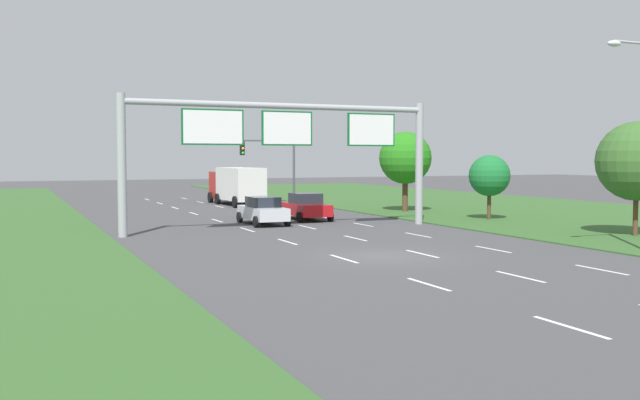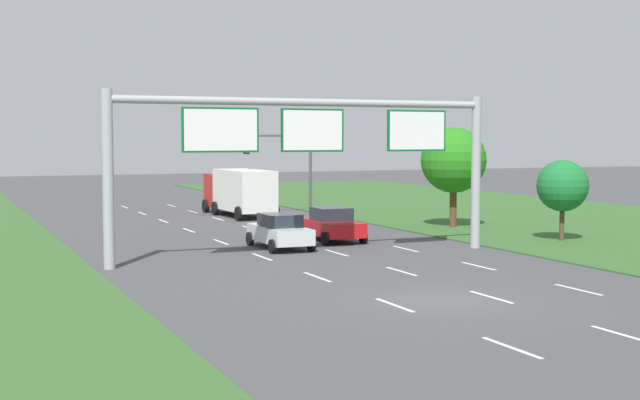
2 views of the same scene
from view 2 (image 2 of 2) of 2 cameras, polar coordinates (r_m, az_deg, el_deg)
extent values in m
plane|color=#424244|center=(28.34, 7.94, -6.42)|extent=(200.00, 200.00, 0.00)
cube|color=white|center=(22.49, 12.15, -9.21)|extent=(0.14, 2.40, 0.01)
cube|color=white|center=(27.48, 4.81, -6.72)|extent=(0.14, 2.40, 0.01)
cube|color=white|center=(32.81, -0.17, -4.95)|extent=(0.14, 2.40, 0.01)
cube|color=white|center=(38.34, -3.72, -3.65)|extent=(0.14, 2.40, 0.01)
cube|color=white|center=(43.99, -6.36, -2.68)|extent=(0.14, 2.40, 0.01)
cube|color=white|center=(49.72, -8.40, -1.93)|extent=(0.14, 2.40, 0.01)
cube|color=white|center=(55.51, -10.00, -1.33)|extent=(0.14, 2.40, 0.01)
cube|color=white|center=(61.34, -11.31, -0.84)|extent=(0.14, 2.40, 0.01)
cube|color=white|center=(67.20, -12.38, -0.44)|extent=(0.14, 2.40, 0.01)
cube|color=white|center=(24.65, 18.85, -8.17)|extent=(0.14, 2.40, 0.01)
cube|color=white|center=(29.27, 10.89, -6.11)|extent=(0.14, 2.40, 0.01)
cube|color=white|center=(34.33, 5.22, -4.56)|extent=(0.14, 2.40, 0.01)
cube|color=white|center=(39.64, 1.05, -3.39)|extent=(0.14, 2.40, 0.01)
cube|color=white|center=(45.13, -2.11, -2.49)|extent=(0.14, 2.40, 0.01)
cube|color=white|center=(50.74, -4.57, -1.78)|extent=(0.14, 2.40, 0.01)
cube|color=white|center=(56.42, -6.54, -1.21)|extent=(0.14, 2.40, 0.01)
cube|color=white|center=(62.17, -8.15, -0.74)|extent=(0.14, 2.40, 0.01)
cube|color=white|center=(67.96, -9.49, -0.35)|extent=(0.14, 2.40, 0.01)
cube|color=white|center=(31.36, 16.20, -5.53)|extent=(0.14, 2.40, 0.01)
cube|color=white|center=(36.12, 10.11, -4.18)|extent=(0.14, 2.40, 0.01)
cube|color=white|center=(41.20, 5.49, -3.13)|extent=(0.14, 2.40, 0.01)
cube|color=white|center=(46.51, 1.91, -2.30)|extent=(0.14, 2.40, 0.01)
cube|color=white|center=(51.97, -0.92, -1.63)|extent=(0.14, 2.40, 0.01)
cube|color=white|center=(57.53, -3.21, -1.09)|extent=(0.14, 2.40, 0.01)
cube|color=white|center=(63.18, -5.09, -0.64)|extent=(0.14, 2.40, 0.01)
cube|color=white|center=(68.88, -6.66, -0.27)|extent=(0.14, 2.40, 0.01)
cube|color=red|center=(44.18, 0.73, -1.76)|extent=(2.10, 4.52, 0.70)
cube|color=#232833|center=(44.12, 0.73, -0.89)|extent=(1.74, 1.86, 0.64)
cylinder|color=black|center=(45.42, -1.21, -2.04)|extent=(0.25, 0.65, 0.64)
cylinder|color=black|center=(46.13, 1.09, -1.95)|extent=(0.25, 0.65, 0.64)
cylinder|color=black|center=(42.31, 0.34, -2.49)|extent=(0.25, 0.65, 0.64)
cylinder|color=black|center=(43.07, 2.78, -2.38)|extent=(0.25, 0.65, 0.64)
cube|color=silver|center=(41.14, -2.59, -2.19)|extent=(1.86, 4.32, 0.71)
cube|color=#232833|center=(41.06, -2.59, -1.29)|extent=(1.59, 2.02, 0.58)
cylinder|color=black|center=(42.38, -4.50, -2.49)|extent=(0.23, 0.64, 0.64)
cylinder|color=black|center=(42.98, -2.17, -2.39)|extent=(0.23, 0.64, 0.64)
cylinder|color=black|center=(39.38, -3.05, -2.98)|extent=(0.23, 0.64, 0.64)
cylinder|color=black|center=(40.03, -0.56, -2.86)|extent=(0.23, 0.64, 0.64)
cube|color=#B21E19|center=(61.11, -6.18, 0.65)|extent=(2.26, 2.16, 2.20)
cube|color=silver|center=(57.27, -4.86, 0.63)|extent=(2.52, 5.82, 2.60)
cylinder|color=black|center=(61.31, -7.33, -0.38)|extent=(0.31, 0.91, 0.90)
cylinder|color=black|center=(62.03, -5.34, -0.31)|extent=(0.31, 0.91, 0.90)
cylinder|color=black|center=(59.10, -6.72, -0.54)|extent=(0.31, 0.91, 0.90)
cylinder|color=black|center=(59.91, -4.52, -0.46)|extent=(0.31, 0.91, 0.90)
cylinder|color=black|center=(54.81, -5.22, -0.88)|extent=(0.31, 0.91, 0.90)
cylinder|color=black|center=(55.68, -2.88, -0.79)|extent=(0.31, 0.91, 0.90)
cylinder|color=#9EA0A5|center=(35.40, -13.41, 1.29)|extent=(0.44, 0.44, 7.00)
cylinder|color=#9EA0A5|center=(41.74, 9.95, 1.74)|extent=(0.44, 0.44, 7.00)
cylinder|color=#9EA0A5|center=(37.77, -0.77, 6.27)|extent=(16.80, 0.32, 0.32)
cube|color=#0C5B28|center=(36.43, -6.38, 4.48)|extent=(3.23, 0.12, 1.83)
cube|color=white|center=(36.37, -6.35, 4.48)|extent=(3.07, 0.01, 1.67)
cube|color=#0C5B28|center=(37.82, -0.48, 4.48)|extent=(2.84, 0.12, 1.83)
cube|color=white|center=(37.76, -0.44, 4.48)|extent=(2.68, 0.01, 1.67)
cube|color=#0C5B28|center=(40.06, 6.20, 4.43)|extent=(2.92, 0.12, 1.83)
cube|color=white|center=(40.00, 6.25, 4.43)|extent=(2.76, 0.01, 1.67)
cylinder|color=#47494F|center=(59.49, -0.62, 1.79)|extent=(0.20, 0.20, 5.60)
cylinder|color=#47494F|center=(58.61, -2.65, 4.14)|extent=(4.50, 0.14, 0.14)
cube|color=black|center=(57.85, -4.74, 3.49)|extent=(0.32, 0.36, 1.10)
sphere|color=red|center=(57.66, -4.68, 3.86)|extent=(0.22, 0.22, 0.22)
sphere|color=orange|center=(57.66, -4.67, 3.49)|extent=(0.22, 0.22, 0.22)
sphere|color=green|center=(57.67, -4.67, 3.12)|extent=(0.22, 0.22, 0.22)
cylinder|color=#513823|center=(45.37, 15.22, -1.45)|extent=(0.24, 0.24, 1.81)
sphere|color=#1A6B30|center=(45.23, 15.27, 0.89)|extent=(2.54, 2.54, 2.54)
cylinder|color=#513823|center=(50.94, 8.52, -0.40)|extent=(0.40, 0.40, 2.46)
sphere|color=#257919|center=(50.81, 8.55, 2.54)|extent=(3.71, 3.71, 3.71)
camera|label=1|loc=(1.74, 95.41, -44.90)|focal=40.00mm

